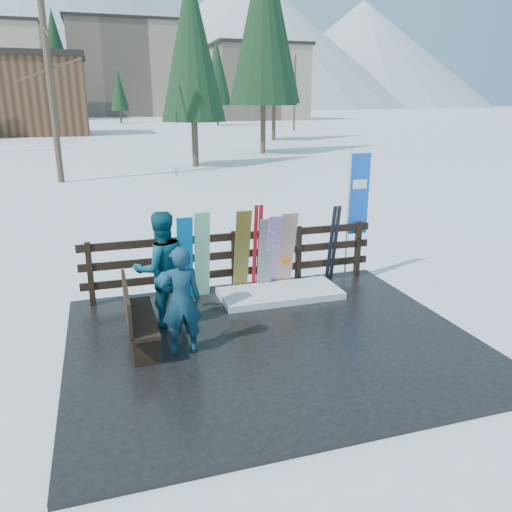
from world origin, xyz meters
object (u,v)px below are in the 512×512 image
object	(u,v)px
snowboard_1	(202,255)
snowboard_2	(242,252)
snowboard_5	(286,250)
rental_flag	(356,199)
snowboard_0	(185,259)
snowboard_3	(272,253)
snowboard_4	(265,255)
bench	(135,314)
person_back	(162,269)
person_front	(181,301)

from	to	relation	value
snowboard_1	snowboard_2	bearing A→B (deg)	-0.00
snowboard_5	rental_flag	bearing A→B (deg)	9.72
snowboard_0	snowboard_5	distance (m)	1.92
snowboard_1	snowboard_2	distance (m)	0.74
snowboard_3	snowboard_5	bearing A→B (deg)	0.00
snowboard_2	snowboard_4	xyz separation A→B (m)	(0.46, 0.00, -0.10)
bench	snowboard_4	size ratio (longest dim) A/B	1.05
snowboard_2	rental_flag	size ratio (longest dim) A/B	0.63
bench	snowboard_0	xyz separation A→B (m)	(1.01, 1.62, 0.26)
snowboard_2	snowboard_5	bearing A→B (deg)	0.00
rental_flag	person_back	xyz separation A→B (m)	(-4.02, -1.19, -0.68)
bench	rental_flag	bearing A→B (deg)	22.75
snowboard_1	snowboard_2	world-z (taller)	snowboard_1
snowboard_2	snowboard_5	distance (m)	0.87
snowboard_4	snowboard_0	bearing A→B (deg)	180.00
snowboard_2	person_front	world-z (taller)	snowboard_2
bench	snowboard_5	bearing A→B (deg)	28.93
snowboard_1	rental_flag	distance (m)	3.30
snowboard_3	snowboard_4	world-z (taller)	snowboard_3
snowboard_1	snowboard_3	distance (m)	1.34
snowboard_1	snowboard_4	bearing A→B (deg)	-0.00
snowboard_2	person_front	size ratio (longest dim) A/B	1.04
bench	snowboard_0	bearing A→B (deg)	58.14
snowboard_3	person_back	distance (m)	2.36
snowboard_1	snowboard_5	xyz separation A→B (m)	(1.61, -0.00, -0.05)
snowboard_1	person_front	distance (m)	2.11
snowboard_5	person_back	bearing A→B (deg)	-159.37
snowboard_0	bench	bearing A→B (deg)	-121.86
snowboard_0	snowboard_5	size ratio (longest dim) A/B	1.01
snowboard_2	rental_flag	world-z (taller)	rental_flag
snowboard_0	snowboard_4	bearing A→B (deg)	0.00
person_front	person_back	distance (m)	1.09
snowboard_4	snowboard_5	xyz separation A→B (m)	(0.41, 0.00, 0.05)
rental_flag	snowboard_5	bearing A→B (deg)	-170.28
snowboard_4	person_front	bearing A→B (deg)	-133.68
snowboard_1	rental_flag	world-z (taller)	rental_flag
snowboard_0	snowboard_2	xyz separation A→B (m)	(1.05, -0.00, 0.03)
snowboard_4	rental_flag	distance (m)	2.20
snowboard_5	person_back	world-z (taller)	person_back
snowboard_0	person_front	size ratio (longest dim) A/B	0.99
snowboard_3	rental_flag	size ratio (longest dim) A/B	0.59
person_front	snowboard_0	bearing A→B (deg)	-100.16
snowboard_4	rental_flag	size ratio (longest dim) A/B	0.55
rental_flag	snowboard_3	bearing A→B (deg)	-171.71
snowboard_2	rental_flag	xyz separation A→B (m)	(2.45, 0.27, 0.80)
snowboard_1	rental_flag	bearing A→B (deg)	4.84
rental_flag	snowboard_2	bearing A→B (deg)	-173.70
snowboard_2	person_back	size ratio (longest dim) A/B	0.89
person_front	snowboard_4	bearing A→B (deg)	-132.73
snowboard_0	person_front	distance (m)	2.03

